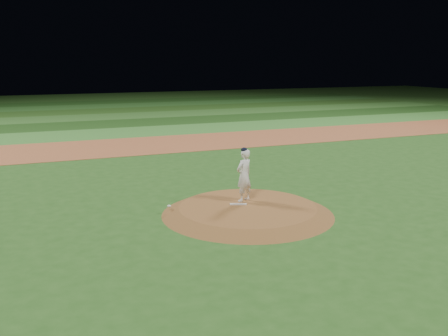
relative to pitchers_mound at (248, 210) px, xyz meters
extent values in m
plane|color=#26561B|center=(0.00, 0.00, -0.12)|extent=(120.00, 120.00, 0.00)
cube|color=#A15831|center=(0.00, 14.00, -0.12)|extent=(70.00, 6.00, 0.02)
cube|color=#377C2D|center=(0.00, 19.50, -0.12)|extent=(70.00, 5.00, 0.02)
cube|color=#1C4416|center=(0.00, 24.50, -0.12)|extent=(70.00, 5.00, 0.02)
cube|color=#316926|center=(0.00, 29.50, -0.12)|extent=(70.00, 5.00, 0.02)
cube|color=#244F19|center=(0.00, 34.50, -0.12)|extent=(70.00, 5.00, 0.02)
cube|color=#2B6424|center=(0.00, 39.50, -0.12)|extent=(70.00, 5.00, 0.02)
cube|color=#1E4C18|center=(0.00, 44.50, -0.12)|extent=(70.00, 5.00, 0.02)
cone|color=brown|center=(0.00, 0.00, 0.00)|extent=(5.50, 5.50, 0.25)
cube|color=silver|center=(-0.20, 0.29, 0.14)|extent=(0.56, 0.33, 0.03)
ellipsoid|color=silver|center=(-2.35, 0.86, 0.16)|extent=(0.13, 0.13, 0.07)
imported|color=white|center=(0.14, 0.60, 1.00)|extent=(0.75, 0.64, 1.75)
ellipsoid|color=black|center=(0.14, 0.60, 1.85)|extent=(0.22, 0.22, 0.15)
camera|label=1|loc=(-6.48, -13.90, 4.74)|focal=40.00mm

